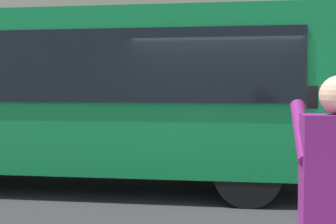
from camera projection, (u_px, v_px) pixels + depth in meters
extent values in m
plane|color=#2B2B2D|center=(218.00, 196.00, 7.65)|extent=(60.00, 60.00, 0.00)
cube|color=#0F7238|center=(77.00, 91.00, 8.40)|extent=(9.00, 2.50, 2.60)
cube|color=black|center=(49.00, 66.00, 7.13)|extent=(7.60, 0.06, 1.10)
cylinder|color=black|center=(245.00, 153.00, 9.11)|extent=(1.00, 0.28, 1.00)
cylinder|color=black|center=(248.00, 173.00, 6.94)|extent=(1.00, 0.28, 1.00)
cylinder|color=#6B1960|center=(301.00, 131.00, 2.81)|extent=(0.09, 0.48, 0.37)
cube|color=black|center=(312.00, 97.00, 2.92)|extent=(0.07, 0.01, 0.14)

